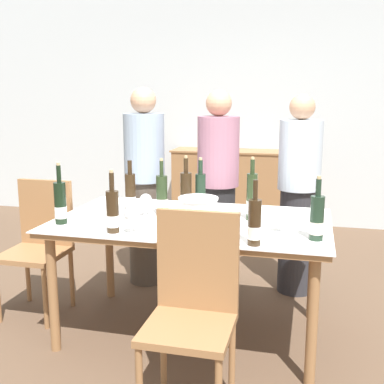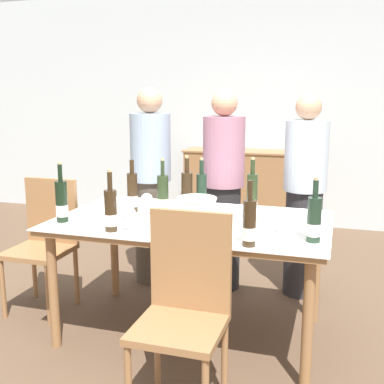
{
  "view_description": "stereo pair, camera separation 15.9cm",
  "coord_description": "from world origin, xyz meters",
  "views": [
    {
      "loc": [
        0.72,
        -2.89,
        1.56
      ],
      "look_at": [
        0.0,
        0.0,
        0.96
      ],
      "focal_mm": 45.0,
      "sensor_mm": 36.0,
      "label": 1
    },
    {
      "loc": [
        0.88,
        -2.85,
        1.56
      ],
      "look_at": [
        0.0,
        0.0,
        0.96
      ],
      "focal_mm": 45.0,
      "sensor_mm": 36.0,
      "label": 2
    }
  ],
  "objects": [
    {
      "name": "wine_bottle_6",
      "position": [
        -0.76,
        -0.29,
        0.91
      ],
      "size": [
        0.07,
        0.07,
        0.38
      ],
      "color": "black",
      "rests_on": "dining_table"
    },
    {
      "name": "chair_near_front",
      "position": [
        0.19,
        -0.74,
        0.57
      ],
      "size": [
        0.42,
        0.42,
        1.0
      ],
      "color": "#996B42",
      "rests_on": "ground_plane"
    },
    {
      "name": "sideboard_cabinet",
      "position": [
        -0.22,
        2.74,
        0.46
      ],
      "size": [
        1.38,
        0.46,
        0.92
      ],
      "color": "#996B42",
      "rests_on": "ground_plane"
    },
    {
      "name": "wine_bottle_7",
      "position": [
        -0.07,
        0.1,
        0.92
      ],
      "size": [
        0.07,
        0.07,
        0.4
      ],
      "color": "#332314",
      "rests_on": "dining_table"
    },
    {
      "name": "wine_bottle_5",
      "position": [
        0.37,
        0.08,
        0.93
      ],
      "size": [
        0.07,
        0.07,
        0.41
      ],
      "color": "#28381E",
      "rests_on": "dining_table"
    },
    {
      "name": "wine_bottle_8",
      "position": [
        -0.37,
        -0.39,
        0.9
      ],
      "size": [
        0.07,
        0.07,
        0.37
      ],
      "color": "#332314",
      "rests_on": "dining_table"
    },
    {
      "name": "wine_bottle_1",
      "position": [
        0.02,
        0.15,
        0.91
      ],
      "size": [
        0.07,
        0.07,
        0.38
      ],
      "color": "#1E3323",
      "rests_on": "dining_table"
    },
    {
      "name": "wine_bottle_2",
      "position": [
        -0.45,
        0.09,
        0.91
      ],
      "size": [
        0.07,
        0.07,
        0.36
      ],
      "color": "#332314",
      "rests_on": "dining_table"
    },
    {
      "name": "wine_glass_0",
      "position": [
        -0.31,
        0.01,
        0.89
      ],
      "size": [
        0.08,
        0.08,
        0.15
      ],
      "color": "white",
      "rests_on": "dining_table"
    },
    {
      "name": "wine_bottle_3",
      "position": [
        -0.22,
        0.06,
        0.91
      ],
      "size": [
        0.08,
        0.08,
        0.38
      ],
      "color": "#28381E",
      "rests_on": "dining_table"
    },
    {
      "name": "ice_bucket",
      "position": [
        0.08,
        -0.15,
        0.88
      ],
      "size": [
        0.24,
        0.24,
        0.18
      ],
      "color": "white",
      "rests_on": "dining_table"
    },
    {
      "name": "back_wall",
      "position": [
        0.0,
        3.03,
        1.4
      ],
      "size": [
        8.0,
        0.1,
        2.8
      ],
      "color": "silver",
      "rests_on": "ground_plane"
    },
    {
      "name": "wine_glass_2",
      "position": [
        0.57,
        -0.17,
        0.89
      ],
      "size": [
        0.08,
        0.08,
        0.16
      ],
      "color": "white",
      "rests_on": "dining_table"
    },
    {
      "name": "wine_bottle_4",
      "position": [
        0.45,
        -0.43,
        0.9
      ],
      "size": [
        0.07,
        0.07,
        0.35
      ],
      "color": "#332314",
      "rests_on": "dining_table"
    },
    {
      "name": "ground_plane",
      "position": [
        0.0,
        0.0,
        0.0
      ],
      "size": [
        12.0,
        12.0,
        0.0
      ],
      "primitive_type": "plane",
      "color": "brown"
    },
    {
      "name": "wine_glass_1",
      "position": [
        -0.26,
        -0.39,
        0.89
      ],
      "size": [
        0.08,
        0.08,
        0.16
      ],
      "color": "white",
      "rests_on": "dining_table"
    },
    {
      "name": "dining_table",
      "position": [
        0.0,
        0.0,
        0.71
      ],
      "size": [
        1.73,
        1.04,
        0.78
      ],
      "color": "#996B42",
      "rests_on": "ground_plane"
    },
    {
      "name": "wine_bottle_0",
      "position": [
        0.77,
        -0.26,
        0.9
      ],
      "size": [
        0.08,
        0.08,
        0.36
      ],
      "color": "#1E3323",
      "rests_on": "dining_table"
    },
    {
      "name": "person_host",
      "position": [
        -0.6,
        0.79,
        0.82
      ],
      "size": [
        0.33,
        0.33,
        1.63
      ],
      "color": "#51473D",
      "rests_on": "ground_plane"
    },
    {
      "name": "person_guest_left",
      "position": [
        0.01,
        0.83,
        0.8
      ],
      "size": [
        0.33,
        0.33,
        1.6
      ],
      "color": "#262628",
      "rests_on": "ground_plane"
    },
    {
      "name": "chair_left_end",
      "position": [
        -1.16,
        0.09,
        0.55
      ],
      "size": [
        0.42,
        0.42,
        0.96
      ],
      "color": "#996B42",
      "rests_on": "ground_plane"
    },
    {
      "name": "person_guest_right",
      "position": [
        0.64,
        0.89,
        0.79
      ],
      "size": [
        0.33,
        0.33,
        1.57
      ],
      "color": "#2D2D33",
      "rests_on": "ground_plane"
    }
  ]
}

